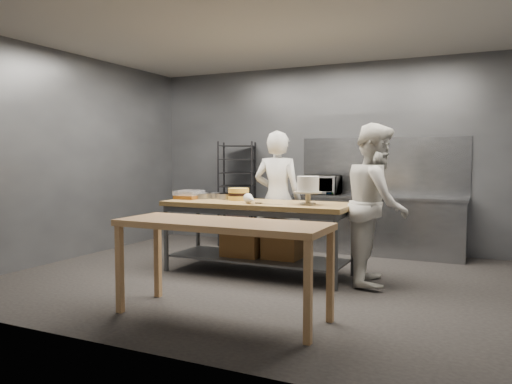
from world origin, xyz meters
TOP-DOWN VIEW (x-y plane):
  - ground at (0.00, 0.00)m, footprint 6.00×6.00m
  - back_wall at (0.00, 2.50)m, footprint 6.00×0.04m
  - work_table at (-0.10, 0.24)m, footprint 2.40×0.90m
  - near_counter at (0.34, -1.50)m, footprint 2.00×0.70m
  - back_counter at (1.00, 2.18)m, footprint 2.60×0.60m
  - splashback_panel at (1.00, 2.48)m, footprint 2.60×0.02m
  - speed_rack at (-1.38, 2.10)m, footprint 0.79×0.82m
  - chef_behind at (-0.10, 0.86)m, footprint 0.70×0.48m
  - chef_right at (1.36, 0.38)m, footprint 0.87×1.03m
  - microwave at (0.13, 2.18)m, footprint 0.54×0.37m
  - frosted_cake_stand at (0.59, 0.16)m, footprint 0.34×0.34m
  - layer_cake at (-0.45, 0.36)m, footprint 0.27×0.27m
  - cake_pans at (-0.83, 0.47)m, footprint 0.63×0.42m
  - piping_bag at (-0.05, -0.08)m, footprint 0.33×0.37m
  - offset_spatula at (0.10, 0.01)m, footprint 0.36×0.02m
  - pastry_clamshells at (-1.18, 0.30)m, footprint 0.36×0.41m

SIDE VIEW (x-z plane):
  - ground at x=0.00m, z-range 0.00..0.00m
  - back_counter at x=1.00m, z-range 0.00..0.90m
  - work_table at x=-0.10m, z-range 0.11..1.03m
  - near_counter at x=0.34m, z-range 0.36..1.26m
  - speed_rack at x=-1.38m, z-range -0.02..1.73m
  - chef_behind at x=-0.10m, z-range 0.00..1.85m
  - offset_spatula at x=0.10m, z-range 0.92..0.93m
  - chef_right at x=1.36m, z-range 0.00..1.88m
  - cake_pans at x=-0.83m, z-range 0.92..0.99m
  - pastry_clamshells at x=-1.18m, z-range 0.92..1.03m
  - piping_bag at x=-0.05m, z-range 0.92..1.04m
  - layer_cake at x=-0.45m, z-range 0.92..1.08m
  - microwave at x=0.13m, z-range 0.90..1.20m
  - frosted_cake_stand at x=0.59m, z-range 0.97..1.31m
  - splashback_panel at x=1.00m, z-range 0.90..1.80m
  - back_wall at x=0.00m, z-range 0.00..3.00m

